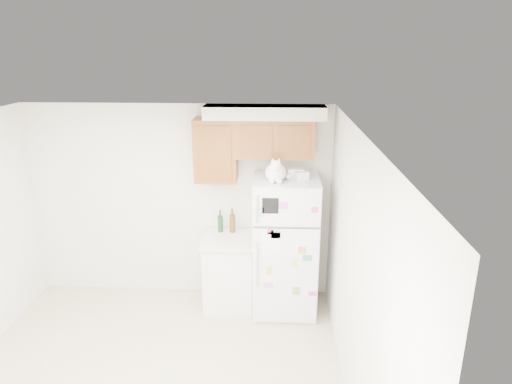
# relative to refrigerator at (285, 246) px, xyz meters

# --- Properties ---
(room_shell) EXTENTS (3.84, 4.04, 2.52)m
(room_shell) POSITION_rel_refrigerator_xyz_m (-1.21, -1.36, 0.82)
(room_shell) COLOR silver
(room_shell) RESTS_ON ground_plane
(refrigerator) EXTENTS (0.76, 0.78, 1.70)m
(refrigerator) POSITION_rel_refrigerator_xyz_m (0.00, 0.00, 0.00)
(refrigerator) COLOR silver
(refrigerator) RESTS_ON ground_plane
(base_counter) EXTENTS (0.64, 0.64, 0.92)m
(base_counter) POSITION_rel_refrigerator_xyz_m (-0.69, 0.07, -0.39)
(base_counter) COLOR white
(base_counter) RESTS_ON ground_plane
(cat) EXTENTS (0.29, 0.43, 0.30)m
(cat) POSITION_rel_refrigerator_xyz_m (-0.12, -0.12, 0.96)
(cat) COLOR white
(cat) RESTS_ON refrigerator
(storage_box_back) EXTENTS (0.19, 0.14, 0.10)m
(storage_box_back) POSITION_rel_refrigerator_xyz_m (0.11, 0.08, 0.90)
(storage_box_back) COLOR white
(storage_box_back) RESTS_ON refrigerator
(storage_box_front) EXTENTS (0.18, 0.15, 0.09)m
(storage_box_front) POSITION_rel_refrigerator_xyz_m (0.17, -0.01, 0.89)
(storage_box_front) COLOR white
(storage_box_front) RESTS_ON refrigerator
(bottle_green) EXTENTS (0.07, 0.07, 0.29)m
(bottle_green) POSITION_rel_refrigerator_xyz_m (-0.81, 0.25, 0.21)
(bottle_green) COLOR #19381E
(bottle_green) RESTS_ON base_counter
(bottle_amber) EXTENTS (0.07, 0.07, 0.31)m
(bottle_amber) POSITION_rel_refrigerator_xyz_m (-0.66, 0.24, 0.23)
(bottle_amber) COLOR #593814
(bottle_amber) RESTS_ON base_counter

